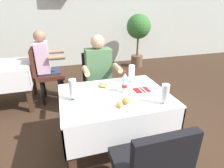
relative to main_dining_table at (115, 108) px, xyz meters
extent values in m
plane|color=#382619|center=(0.15, -0.18, -0.57)|extent=(11.00, 11.00, 0.00)
cube|color=silver|center=(0.15, 3.63, 0.97)|extent=(11.00, 0.12, 3.09)
cube|color=white|center=(0.00, 0.00, 0.16)|extent=(1.15, 0.88, 0.02)
cube|color=white|center=(0.00, -0.43, -0.01)|extent=(1.15, 0.02, 0.32)
cube|color=white|center=(0.00, 0.43, -0.01)|extent=(1.15, 0.02, 0.32)
cube|color=white|center=(-0.57, 0.00, -0.01)|extent=(0.02, 0.88, 0.32)
cube|color=white|center=(0.57, 0.00, -0.01)|extent=(0.02, 0.88, 0.32)
cube|color=#472D1E|center=(-0.52, -0.38, -0.21)|extent=(0.07, 0.07, 0.72)
cube|color=#472D1E|center=(0.52, -0.38, -0.21)|extent=(0.07, 0.07, 0.72)
cube|color=#472D1E|center=(-0.52, 0.38, -0.21)|extent=(0.07, 0.07, 0.72)
cube|color=#472D1E|center=(0.52, 0.38, -0.21)|extent=(0.07, 0.07, 0.72)
cube|color=black|center=(0.00, 0.74, -0.08)|extent=(0.44, 0.44, 0.08)
cube|color=black|center=(0.00, 0.99, 0.18)|extent=(0.42, 0.06, 0.44)
cube|color=black|center=(-0.17, 0.57, -0.35)|extent=(0.04, 0.04, 0.45)
cube|color=black|center=(0.17, 0.57, -0.35)|extent=(0.04, 0.04, 0.45)
cube|color=black|center=(-0.17, 0.91, -0.35)|extent=(0.04, 0.04, 0.45)
cube|color=black|center=(0.17, 0.91, -0.35)|extent=(0.04, 0.04, 0.45)
cube|color=black|center=(0.00, -0.74, -0.08)|extent=(0.44, 0.44, 0.08)
cube|color=black|center=(0.00, -0.99, 0.18)|extent=(0.42, 0.06, 0.44)
cube|color=black|center=(0.17, -0.57, -0.35)|extent=(0.04, 0.04, 0.45)
cylinder|color=#282D42|center=(-0.08, 0.54, -0.35)|extent=(0.10, 0.10, 0.45)
cylinder|color=#282D42|center=(0.08, 0.54, -0.35)|extent=(0.10, 0.10, 0.45)
cube|color=#282D42|center=(0.00, 0.70, -0.06)|extent=(0.34, 0.36, 0.12)
cube|color=#4C754C|center=(0.00, 0.78, 0.25)|extent=(0.36, 0.20, 0.50)
sphere|color=tan|center=(0.00, 0.78, 0.59)|extent=(0.19, 0.19, 0.19)
cylinder|color=tan|center=(-0.22, 0.55, 0.27)|extent=(0.07, 0.26, 0.07)
cylinder|color=tan|center=(0.21, 0.55, 0.27)|extent=(0.07, 0.26, 0.07)
cube|color=white|center=(-0.02, -0.23, 0.17)|extent=(0.24, 0.24, 0.01)
ellipsoid|color=gold|center=(-0.03, -0.28, 0.21)|extent=(0.06, 0.10, 0.05)
ellipsoid|color=#B77A38|center=(0.04, -0.24, 0.21)|extent=(0.11, 0.12, 0.06)
cube|color=white|center=(-0.04, 0.22, 0.17)|extent=(0.24, 0.24, 0.01)
ellipsoid|color=gold|center=(-0.08, 0.19, 0.20)|extent=(0.10, 0.09, 0.04)
ellipsoid|color=#C14C33|center=(-0.08, 0.25, 0.19)|extent=(0.11, 0.10, 0.03)
cylinder|color=white|center=(0.40, -0.33, 0.17)|extent=(0.07, 0.07, 0.01)
cylinder|color=white|center=(0.40, -0.33, 0.19)|extent=(0.02, 0.02, 0.03)
cylinder|color=white|center=(0.40, -0.33, 0.29)|extent=(0.07, 0.07, 0.17)
cylinder|color=gold|center=(0.40, -0.33, 0.25)|extent=(0.07, 0.07, 0.09)
cylinder|color=white|center=(-0.43, 0.00, 0.17)|extent=(0.07, 0.07, 0.01)
cylinder|color=white|center=(-0.43, 0.00, 0.19)|extent=(0.02, 0.02, 0.03)
cylinder|color=white|center=(-0.43, 0.00, 0.30)|extent=(0.07, 0.07, 0.19)
cylinder|color=#C68928|center=(-0.43, 0.00, 0.25)|extent=(0.07, 0.07, 0.09)
cylinder|color=white|center=(0.30, 0.26, 0.17)|extent=(0.07, 0.07, 0.01)
cylinder|color=white|center=(0.30, 0.26, 0.19)|extent=(0.02, 0.02, 0.03)
cylinder|color=white|center=(0.30, 0.26, 0.30)|extent=(0.08, 0.08, 0.18)
cylinder|color=black|center=(0.30, 0.26, 0.28)|extent=(0.07, 0.07, 0.15)
cylinder|color=silver|center=(0.12, 0.02, 0.26)|extent=(0.06, 0.06, 0.18)
cylinder|color=red|center=(0.12, 0.02, 0.25)|extent=(0.06, 0.06, 0.04)
cone|color=silver|center=(0.12, 0.02, 0.37)|extent=(0.06, 0.06, 0.05)
cylinder|color=red|center=(0.12, 0.02, 0.41)|extent=(0.03, 0.03, 0.02)
cube|color=maroon|center=(0.32, 0.01, 0.17)|extent=(0.17, 0.13, 0.01)
cube|color=silver|center=(0.30, 0.01, 0.18)|extent=(0.02, 0.19, 0.01)
cube|color=silver|center=(0.34, 0.01, 0.18)|extent=(0.02, 0.19, 0.01)
cube|color=white|center=(-1.49, 1.92, -0.01)|extent=(0.99, 0.02, 0.32)
cube|color=white|center=(-1.01, 1.53, -0.01)|extent=(0.02, 0.80, 0.32)
cube|color=#472D1E|center=(-1.06, 1.19, -0.21)|extent=(0.07, 0.07, 0.72)
cube|color=#472D1E|center=(-1.06, 1.86, -0.21)|extent=(0.07, 0.07, 0.72)
cube|color=#4C2319|center=(-0.70, 1.53, -0.08)|extent=(0.44, 0.44, 0.08)
cube|color=#4C2319|center=(-0.95, 1.53, 0.18)|extent=(0.06, 0.42, 0.44)
cube|color=black|center=(-0.53, 1.36, -0.35)|extent=(0.04, 0.04, 0.45)
cube|color=black|center=(-0.53, 1.70, -0.35)|extent=(0.04, 0.04, 0.45)
cube|color=black|center=(-0.87, 1.36, -0.35)|extent=(0.04, 0.04, 0.45)
cube|color=black|center=(-0.87, 1.70, -0.35)|extent=(0.04, 0.04, 0.45)
cylinder|color=#282D42|center=(-0.56, 1.45, -0.35)|extent=(0.10, 0.10, 0.45)
cylinder|color=#282D42|center=(-0.56, 1.61, -0.35)|extent=(0.10, 0.10, 0.45)
cube|color=#282D42|center=(-0.72, 1.53, -0.06)|extent=(0.36, 0.34, 0.12)
cube|color=silver|center=(-0.80, 1.53, 0.25)|extent=(0.20, 0.36, 0.50)
sphere|color=#997051|center=(-0.80, 1.53, 0.59)|extent=(0.19, 0.19, 0.19)
cylinder|color=#997051|center=(-0.57, 1.31, 0.27)|extent=(0.26, 0.07, 0.07)
cylinder|color=#997051|center=(-0.57, 1.74, 0.27)|extent=(0.26, 0.07, 0.07)
cylinder|color=brown|center=(1.57, 2.94, -0.41)|extent=(0.32, 0.32, 0.32)
cylinder|color=brown|center=(1.57, 2.94, 0.01)|extent=(0.05, 0.05, 0.53)
sphere|color=#387533|center=(1.57, 2.94, 0.53)|extent=(0.64, 0.64, 0.64)
camera|label=1|loc=(-0.52, -1.66, 1.05)|focal=29.04mm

